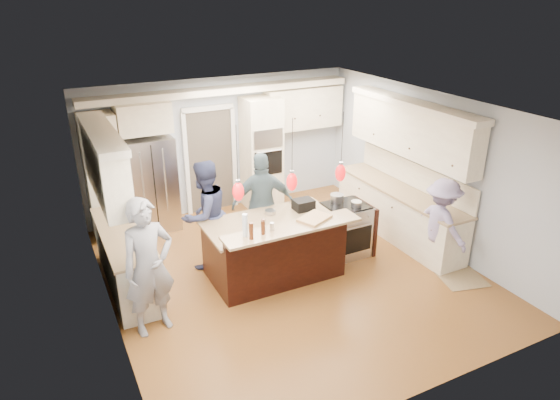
# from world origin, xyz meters

# --- Properties ---
(ground_plane) EXTENTS (6.00, 6.00, 0.00)m
(ground_plane) POSITION_xyz_m (0.00, 0.00, 0.00)
(ground_plane) COLOR #915B27
(ground_plane) RESTS_ON ground
(room_shell) EXTENTS (5.54, 6.04, 2.72)m
(room_shell) POSITION_xyz_m (0.00, 0.00, 1.82)
(room_shell) COLOR #B2BCC6
(room_shell) RESTS_ON ground
(refrigerator) EXTENTS (0.90, 0.70, 1.80)m
(refrigerator) POSITION_xyz_m (-1.55, 2.64, 0.90)
(refrigerator) COLOR #B7B7BC
(refrigerator) RESTS_ON ground
(oven_column) EXTENTS (0.72, 0.69, 2.30)m
(oven_column) POSITION_xyz_m (0.75, 2.67, 1.15)
(oven_column) COLOR #F9F0CA
(oven_column) RESTS_ON ground
(back_upper_cabinets) EXTENTS (5.30, 0.61, 2.54)m
(back_upper_cabinets) POSITION_xyz_m (-0.75, 2.76, 1.67)
(back_upper_cabinets) COLOR #F9F0CA
(back_upper_cabinets) RESTS_ON ground
(right_counter_run) EXTENTS (0.64, 3.10, 2.51)m
(right_counter_run) POSITION_xyz_m (2.44, 0.30, 1.06)
(right_counter_run) COLOR #F9F0CA
(right_counter_run) RESTS_ON ground
(left_cabinets) EXTENTS (0.64, 2.30, 2.51)m
(left_cabinets) POSITION_xyz_m (-2.44, 0.80, 1.06)
(left_cabinets) COLOR #F9F0CA
(left_cabinets) RESTS_ON ground
(kitchen_island) EXTENTS (2.10, 1.46, 1.12)m
(kitchen_island) POSITION_xyz_m (-0.25, 0.07, 0.49)
(kitchen_island) COLOR black
(kitchen_island) RESTS_ON ground
(island_range) EXTENTS (0.82, 0.71, 0.92)m
(island_range) POSITION_xyz_m (1.16, 0.15, 0.46)
(island_range) COLOR #B7B7BC
(island_range) RESTS_ON ground
(pendant_lights) EXTENTS (1.75, 0.15, 1.03)m
(pendant_lights) POSITION_xyz_m (-0.25, -0.51, 1.80)
(pendant_lights) COLOR black
(pendant_lights) RESTS_ON ground
(person_bar_end) EXTENTS (0.77, 0.59, 1.91)m
(person_bar_end) POSITION_xyz_m (-2.30, -0.45, 0.95)
(person_bar_end) COLOR gray
(person_bar_end) RESTS_ON ground
(person_far_left) EXTENTS (1.09, 0.99, 1.82)m
(person_far_left) POSITION_xyz_m (-1.10, 0.85, 0.91)
(person_far_left) COLOR navy
(person_far_left) RESTS_ON ground
(person_far_right) EXTENTS (1.13, 0.70, 1.80)m
(person_far_right) POSITION_xyz_m (-0.08, 0.85, 0.90)
(person_far_right) COLOR slate
(person_far_right) RESTS_ON ground
(person_range_side) EXTENTS (0.64, 1.03, 1.55)m
(person_range_side) POSITION_xyz_m (2.25, -0.92, 0.77)
(person_range_side) COLOR #9184B1
(person_range_side) RESTS_ON ground
(floor_rug) EXTENTS (0.90, 1.12, 0.01)m
(floor_rug) POSITION_xyz_m (2.40, -1.24, 0.01)
(floor_rug) COLOR #937E50
(floor_rug) RESTS_ON ground
(water_bottle) EXTENTS (0.09, 0.09, 0.33)m
(water_bottle) POSITION_xyz_m (-0.96, -0.50, 1.29)
(water_bottle) COLOR silver
(water_bottle) RESTS_ON kitchen_island
(beer_bottle_a) EXTENTS (0.07, 0.07, 0.21)m
(beer_bottle_a) POSITION_xyz_m (-0.72, -0.56, 1.22)
(beer_bottle_a) COLOR #4B210D
(beer_bottle_a) RESTS_ON kitchen_island
(beer_bottle_b) EXTENTS (0.08, 0.08, 0.24)m
(beer_bottle_b) POSITION_xyz_m (-0.93, -0.62, 1.24)
(beer_bottle_b) COLOR #4B210D
(beer_bottle_b) RESTS_ON kitchen_island
(beer_bottle_c) EXTENTS (0.06, 0.06, 0.22)m
(beer_bottle_c) POSITION_xyz_m (-0.71, -0.54, 1.23)
(beer_bottle_c) COLOR #4B210D
(beer_bottle_c) RESTS_ON kitchen_island
(drink_can) EXTENTS (0.08, 0.08, 0.12)m
(drink_can) POSITION_xyz_m (-0.56, -0.51, 1.18)
(drink_can) COLOR #B7B7BC
(drink_can) RESTS_ON kitchen_island
(cutting_board) EXTENTS (0.57, 0.50, 0.04)m
(cutting_board) POSITION_xyz_m (0.16, -0.47, 1.14)
(cutting_board) COLOR tan
(cutting_board) RESTS_ON kitchen_island
(pot_large) EXTENTS (0.23, 0.23, 0.13)m
(pot_large) POSITION_xyz_m (1.08, 0.34, 0.99)
(pot_large) COLOR #B7B7BC
(pot_large) RESTS_ON island_range
(pot_small) EXTENTS (0.18, 0.18, 0.09)m
(pot_small) POSITION_xyz_m (1.26, 0.02, 0.97)
(pot_small) COLOR #B7B7BC
(pot_small) RESTS_ON island_range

